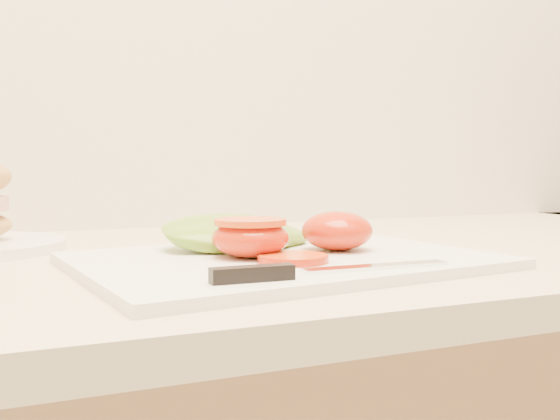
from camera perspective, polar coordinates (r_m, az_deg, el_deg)
name	(u,v)px	position (r m, az deg, el deg)	size (l,w,h in m)	color
cutting_board	(284,260)	(0.62, 0.36, -4.64)	(0.40, 0.29, 0.01)	silver
tomato_half_dome	(337,231)	(0.66, 5.23, -1.90)	(0.08, 0.08, 0.04)	red
tomato_half_cut	(250,236)	(0.61, -2.72, -2.40)	(0.08, 0.08, 0.04)	red
tomato_slice_0	(293,258)	(0.58, 1.19, -4.44)	(0.06, 0.06, 0.01)	#F2530F
lettuce_leaf_0	(233,233)	(0.69, -4.34, -2.14)	(0.17, 0.11, 0.03)	olive
lettuce_leaf_1	(269,234)	(0.71, -0.97, -2.16)	(0.11, 0.08, 0.02)	olive
knife	(305,271)	(0.51, 2.26, -5.57)	(0.22, 0.03, 0.01)	silver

